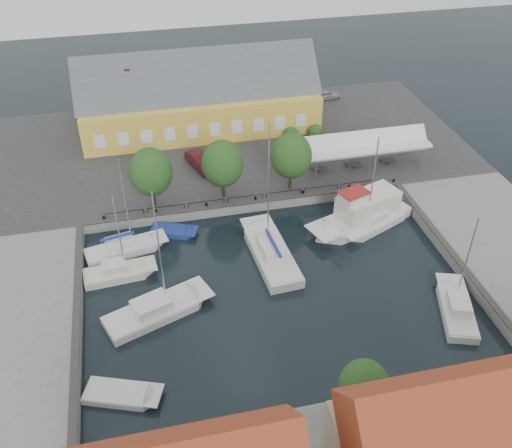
% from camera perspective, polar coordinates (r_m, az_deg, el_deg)
% --- Properties ---
extents(ground, '(140.00, 140.00, 0.00)m').
position_cam_1_polar(ground, '(50.03, 1.54, -5.38)').
color(ground, black).
rests_on(ground, ground).
extents(north_quay, '(56.00, 26.00, 1.00)m').
position_cam_1_polar(north_quay, '(68.21, -3.22, 7.65)').
color(north_quay, '#2D2D30').
rests_on(north_quay, ground).
extents(west_quay, '(12.00, 24.00, 1.00)m').
position_cam_1_polar(west_quay, '(48.91, -24.08, -9.86)').
color(west_quay, slate).
rests_on(west_quay, ground).
extents(east_quay, '(12.00, 24.00, 1.00)m').
position_cam_1_polar(east_quay, '(56.89, 24.12, -2.54)').
color(east_quay, slate).
rests_on(east_quay, ground).
extents(quay_edge_fittings, '(56.00, 24.72, 0.40)m').
position_cam_1_polar(quay_edge_fittings, '(52.89, 0.32, -1.16)').
color(quay_edge_fittings, '#383533').
rests_on(quay_edge_fittings, north_quay).
extents(warehouse, '(28.56, 14.00, 9.55)m').
position_cam_1_polar(warehouse, '(70.90, -6.23, 12.21)').
color(warehouse, gold).
rests_on(warehouse, north_quay).
extents(tent_canopy, '(14.00, 4.00, 2.83)m').
position_cam_1_polar(tent_canopy, '(63.15, 10.82, 7.79)').
color(tent_canopy, silver).
rests_on(tent_canopy, north_quay).
extents(quay_trees, '(18.20, 4.20, 6.30)m').
position_cam_1_polar(quay_trees, '(56.33, -3.37, 6.05)').
color(quay_trees, black).
rests_on(quay_trees, north_quay).
extents(car_silver, '(3.74, 1.64, 1.25)m').
position_cam_1_polar(car_silver, '(79.42, 7.06, 12.70)').
color(car_silver, '#9C9DA3').
rests_on(car_silver, north_quay).
extents(car_red, '(3.15, 5.07, 1.58)m').
position_cam_1_polar(car_red, '(63.01, -5.56, 6.24)').
color(car_red, '#4F121B').
rests_on(car_red, north_quay).
extents(center_sailboat, '(3.69, 10.39, 13.80)m').
position_cam_1_polar(center_sailboat, '(51.87, 1.51, -3.06)').
color(center_sailboat, silver).
rests_on(center_sailboat, ground).
extents(trawler, '(11.36, 6.68, 5.00)m').
position_cam_1_polar(trawler, '(56.58, 10.60, 0.90)').
color(trawler, silver).
rests_on(trawler, ground).
extents(east_boat_a, '(7.68, 5.25, 10.62)m').
position_cam_1_polar(east_boat_a, '(56.75, 11.48, -0.04)').
color(east_boat_a, silver).
rests_on(east_boat_a, ground).
extents(east_boat_c, '(4.51, 7.66, 9.63)m').
position_cam_1_polar(east_boat_c, '(49.53, 19.36, -8.12)').
color(east_boat_c, silver).
rests_on(east_boat_c, ground).
extents(west_boat_a, '(7.84, 3.69, 10.24)m').
position_cam_1_polar(west_boat_a, '(53.89, -13.00, -2.52)').
color(west_boat_a, silver).
rests_on(west_boat_a, ground).
extents(west_boat_b, '(6.51, 2.68, 8.97)m').
position_cam_1_polar(west_boat_b, '(51.39, -13.57, -4.89)').
color(west_boat_b, beige).
rests_on(west_boat_b, ground).
extents(west_boat_c, '(9.38, 5.88, 12.13)m').
position_cam_1_polar(west_boat_c, '(47.34, -9.91, -8.63)').
color(west_boat_c, silver).
rests_on(west_boat_c, ground).
extents(launch_sw, '(5.81, 3.82, 0.98)m').
position_cam_1_polar(launch_sw, '(42.62, -13.27, -16.36)').
color(launch_sw, silver).
rests_on(launch_sw, ground).
extents(launch_nw, '(4.85, 3.37, 0.88)m').
position_cam_1_polar(launch_nw, '(55.48, -8.28, -0.82)').
color(launch_nw, navy).
rests_on(launch_nw, ground).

